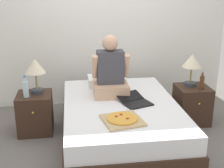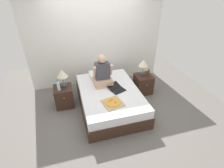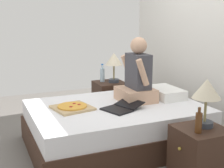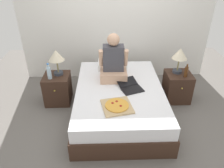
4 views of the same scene
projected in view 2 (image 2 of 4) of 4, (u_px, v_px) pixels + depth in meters
ground_plane at (110, 106)px, 4.43m from camera, size 5.79×5.79×0.00m
wall_back at (96, 42)px, 4.89m from camera, size 3.79×0.12×2.50m
bed at (110, 99)px, 4.30m from camera, size 1.41×2.02×0.49m
nightstand_left at (64, 96)px, 4.35m from camera, size 0.44×0.47×0.52m
lamp_on_left_nightstand at (62, 75)px, 4.09m from camera, size 0.26×0.26×0.45m
water_bottle at (59, 86)px, 4.06m from camera, size 0.07×0.07×0.28m
nightstand_right at (143, 84)px, 4.85m from camera, size 0.44×0.47×0.52m
lamp_on_right_nightstand at (143, 64)px, 4.58m from camera, size 0.26×0.26×0.45m
beer_bottle at (148, 74)px, 4.60m from camera, size 0.06×0.06×0.23m
pillow at (99, 74)px, 4.71m from camera, size 0.52×0.34×0.12m
person_seated at (103, 74)px, 4.26m from camera, size 0.47×0.40×0.78m
laptop at (117, 89)px, 4.19m from camera, size 0.44×0.50×0.07m
pizza_box at (113, 103)px, 3.73m from camera, size 0.47×0.47×0.04m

